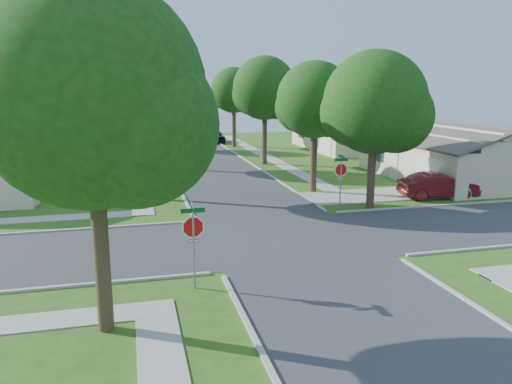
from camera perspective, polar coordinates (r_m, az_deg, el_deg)
The scene contains 21 objects.
ground at distance 22.69m, azimuth 3.35°, elevation -5.24°, with size 100.00×100.00×0.00m, color #335116.
road_ns at distance 22.69m, azimuth 3.35°, elevation -5.23°, with size 7.00×100.00×0.02m, color #333335.
sidewalk_ne at distance 48.79m, azimuth 1.02°, elevation 4.19°, with size 1.20×40.00×0.04m, color #9E9B91.
sidewalk_nw at distance 47.12m, azimuth -13.48°, elevation 3.57°, with size 1.20×40.00×0.04m, color #9E9B91.
driveway at distance 32.00m, azimuth 13.08°, elevation -0.35°, with size 8.80×3.60×0.05m, color #9E9B91.
stop_sign_sw at distance 16.73m, azimuth -7.18°, elevation -4.42°, with size 1.05×0.80×2.98m.
stop_sign_ne at distance 28.13m, azimuth 9.68°, elevation 2.27°, with size 1.05×0.80×2.98m.
tree_e_near at distance 31.75m, azimuth 6.84°, elevation 10.02°, with size 4.97×4.80×8.28m.
tree_e_mid at distance 43.16m, azimuth 1.07°, elevation 11.45°, with size 5.59×5.40×9.21m.
tree_e_far at distance 55.81m, azimuth -2.51°, elevation 11.32°, with size 5.17×5.00×8.72m.
tree_w_near at distance 29.71m, azimuth -10.63°, elevation 10.67°, with size 5.38×5.20×8.97m.
tree_w_mid at distance 41.69m, azimuth -11.76°, elevation 11.51°, with size 5.80×5.60×9.56m.
tree_w_far at distance 54.69m, azimuth -12.37°, elevation 10.54°, with size 4.76×4.60×8.04m.
tree_sw_corner at distance 13.68m, azimuth -18.03°, elevation 9.43°, with size 6.21×6.00×9.55m.
tree_ne_corner at distance 28.03m, azimuth 13.50°, elevation 9.40°, with size 5.80×5.60×8.66m.
house_ne_near at distance 39.21m, azimuth 21.17°, elevation 3.62°, with size 8.42×13.60×4.23m.
house_ne_far at distance 54.77m, azimuth 10.29°, elevation 6.44°, with size 8.42×13.60×4.23m.
house_nw_far at distance 53.72m, azimuth -24.31°, elevation 5.46°, with size 8.42×13.60×4.23m.
car_driveway at distance 32.34m, azimuth 20.12°, elevation 0.70°, with size 1.64×4.69×1.55m, color #5C1216.
car_curb_east at distance 60.56m, azimuth -4.85°, elevation 6.46°, with size 1.95×4.85×1.65m, color black.
car_curb_west at distance 53.92m, azimuth -10.54°, elevation 5.43°, with size 1.84×4.53×1.31m, color black.
Camera 1 is at (-6.57, -20.63, 6.77)m, focal length 35.00 mm.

